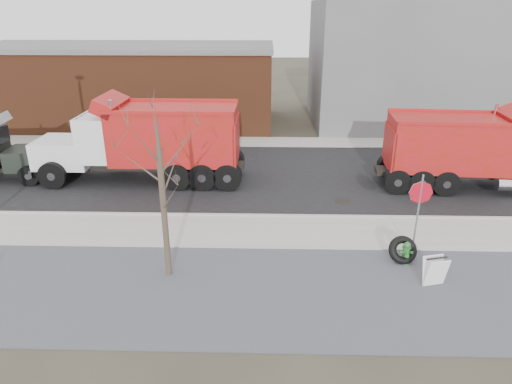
{
  "coord_description": "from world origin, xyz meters",
  "views": [
    {
      "loc": [
        -0.2,
        -14.58,
        7.7
      ],
      "look_at": [
        -0.6,
        0.72,
        1.4
      ],
      "focal_mm": 32.0,
      "sensor_mm": 36.0,
      "label": 1
    }
  ],
  "objects_px": {
    "truck_tire": "(403,250)",
    "dump_truck_red_a": "(476,149)",
    "fire_hydrant": "(406,253)",
    "stop_sign": "(420,201)",
    "dump_truck_red_b": "(147,139)",
    "sandwich_board": "(435,271)"
  },
  "relations": [
    {
      "from": "fire_hydrant",
      "to": "dump_truck_red_b",
      "type": "distance_m",
      "value": 12.4
    },
    {
      "from": "truck_tire",
      "to": "dump_truck_red_b",
      "type": "distance_m",
      "value": 12.26
    },
    {
      "from": "truck_tire",
      "to": "stop_sign",
      "type": "height_order",
      "value": "stop_sign"
    },
    {
      "from": "dump_truck_red_b",
      "to": "sandwich_board",
      "type": "bearing_deg",
      "value": 141.16
    },
    {
      "from": "dump_truck_red_a",
      "to": "sandwich_board",
      "type": "bearing_deg",
      "value": -113.9
    },
    {
      "from": "truck_tire",
      "to": "dump_truck_red_a",
      "type": "height_order",
      "value": "dump_truck_red_a"
    },
    {
      "from": "stop_sign",
      "to": "dump_truck_red_b",
      "type": "xyz_separation_m",
      "value": [
        -10.37,
        6.56,
        0.12
      ]
    },
    {
      "from": "truck_tire",
      "to": "stop_sign",
      "type": "bearing_deg",
      "value": 47.42
    },
    {
      "from": "truck_tire",
      "to": "dump_truck_red_a",
      "type": "bearing_deg",
      "value": 53.77
    },
    {
      "from": "sandwich_board",
      "to": "dump_truck_red_b",
      "type": "relative_size",
      "value": 0.1
    },
    {
      "from": "stop_sign",
      "to": "truck_tire",
      "type": "bearing_deg",
      "value": -111.51
    },
    {
      "from": "stop_sign",
      "to": "dump_truck_red_b",
      "type": "bearing_deg",
      "value": 168.74
    },
    {
      "from": "fire_hydrant",
      "to": "truck_tire",
      "type": "distance_m",
      "value": 0.15
    },
    {
      "from": "truck_tire",
      "to": "dump_truck_red_b",
      "type": "bearing_deg",
      "value": 144.24
    },
    {
      "from": "fire_hydrant",
      "to": "sandwich_board",
      "type": "height_order",
      "value": "sandwich_board"
    },
    {
      "from": "dump_truck_red_b",
      "to": "truck_tire",
      "type": "bearing_deg",
      "value": 144.53
    },
    {
      "from": "truck_tire",
      "to": "dump_truck_red_a",
      "type": "distance_m",
      "value": 8.22
    },
    {
      "from": "fire_hydrant",
      "to": "truck_tire",
      "type": "relative_size",
      "value": 0.76
    },
    {
      "from": "sandwich_board",
      "to": "dump_truck_red_b",
      "type": "height_order",
      "value": "dump_truck_red_b"
    },
    {
      "from": "fire_hydrant",
      "to": "stop_sign",
      "type": "relative_size",
      "value": 0.27
    },
    {
      "from": "fire_hydrant",
      "to": "stop_sign",
      "type": "bearing_deg",
      "value": 63.84
    },
    {
      "from": "fire_hydrant",
      "to": "truck_tire",
      "type": "xyz_separation_m",
      "value": [
        -0.09,
        0.1,
        0.06
      ]
    }
  ]
}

